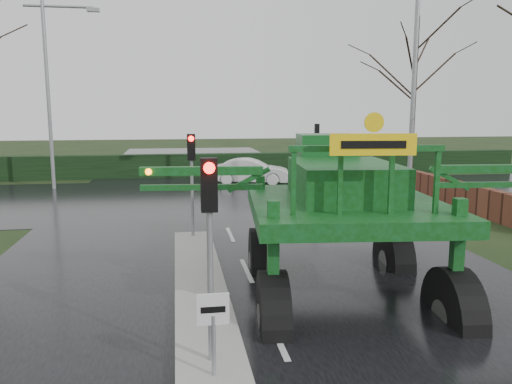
{
  "coord_description": "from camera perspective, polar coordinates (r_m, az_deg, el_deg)",
  "views": [
    {
      "loc": [
        -1.81,
        -8.74,
        4.24
      ],
      "look_at": [
        0.4,
        4.91,
        2.0
      ],
      "focal_mm": 35.0,
      "sensor_mm": 36.0,
      "label": 1
    }
  ],
  "objects": [
    {
      "name": "white_sedan",
      "position": [
        29.41,
        -0.57,
        0.9
      ],
      "size": [
        4.74,
        2.51,
        1.49
      ],
      "primitive_type": "imported",
      "rotation": [
        0.0,
        0.0,
        1.35
      ],
      "color": "silver",
      "rests_on": "ground"
    },
    {
      "name": "brick_wall",
      "position": [
        27.87,
        17.11,
        1.28
      ],
      "size": [
        0.4,
        20.0,
        1.2
      ],
      "primitive_type": "cube",
      "color": "#592D1E",
      "rests_on": "ground"
    },
    {
      "name": "hedge_row",
      "position": [
        32.98,
        -6.01,
        3.06
      ],
      "size": [
        44.0,
        0.9,
        1.5
      ],
      "primitive_type": "cube",
      "color": "black",
      "rests_on": "ground"
    },
    {
      "name": "keep_left_sign",
      "position": [
        7.93,
        -4.92,
        -14.5
      ],
      "size": [
        0.5,
        0.07,
        1.35
      ],
      "color": "gray",
      "rests_on": "ground"
    },
    {
      "name": "street_light_right",
      "position": [
        23.09,
        16.96,
        13.15
      ],
      "size": [
        3.85,
        0.3,
        10.0
      ],
      "color": "gray",
      "rests_on": "ground"
    },
    {
      "name": "road_main",
      "position": [
        19.3,
        -3.6,
        -3.5
      ],
      "size": [
        14.0,
        80.0,
        0.02
      ],
      "primitive_type": "cube",
      "color": "black",
      "rests_on": "ground"
    },
    {
      "name": "traffic_signal_mid",
      "position": [
        16.33,
        -7.38,
        3.32
      ],
      "size": [
        0.26,
        0.33,
        3.52
      ],
      "color": "gray",
      "rests_on": "ground"
    },
    {
      "name": "street_light_left_far",
      "position": [
        29.5,
        -22.18,
        11.93
      ],
      "size": [
        3.85,
        0.3,
        10.0
      ],
      "color": "gray",
      "rests_on": "ground"
    },
    {
      "name": "traffic_signal_far",
      "position": [
        29.97,
        6.95,
        5.97
      ],
      "size": [
        0.26,
        0.33,
        3.52
      ],
      "rotation": [
        0.0,
        0.0,
        3.14
      ],
      "color": "gray",
      "rests_on": "ground"
    },
    {
      "name": "ground",
      "position": [
        9.88,
        2.33,
        -16.21
      ],
      "size": [
        140.0,
        140.0,
        0.0
      ],
      "primitive_type": "plane",
      "color": "black",
      "rests_on": "ground"
    },
    {
      "name": "tree_right_far",
      "position": [
        33.3,
        17.68,
        12.65
      ],
      "size": [
        7.0,
        7.0,
        12.05
      ],
      "color": "black",
      "rests_on": "ground"
    },
    {
      "name": "road_cross",
      "position": [
        25.17,
        -4.94,
        -0.53
      ],
      "size": [
        80.0,
        12.0,
        0.02
      ],
      "primitive_type": "cube",
      "color": "black",
      "rests_on": "ground"
    },
    {
      "name": "crop_sprayer",
      "position": [
        10.03,
        1.88,
        -0.84
      ],
      "size": [
        9.4,
        6.28,
        5.27
      ],
      "rotation": [
        0.0,
        0.0,
        -0.1
      ],
      "color": "black",
      "rests_on": "ground"
    },
    {
      "name": "traffic_signal_near",
      "position": [
        7.92,
        -5.34,
        -2.85
      ],
      "size": [
        0.26,
        0.33,
        3.52
      ],
      "color": "gray",
      "rests_on": "ground"
    },
    {
      "name": "median_island",
      "position": [
        12.47,
        -6.44,
        -10.33
      ],
      "size": [
        1.2,
        10.0,
        0.16
      ],
      "primitive_type": "cube",
      "color": "gray",
      "rests_on": "ground"
    }
  ]
}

